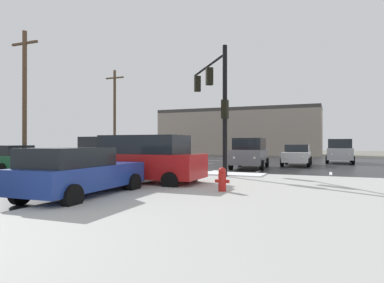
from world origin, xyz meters
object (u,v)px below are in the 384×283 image
object	(u,v)px
suv_grey	(250,152)
utility_pole_far	(115,113)
traffic_signal_mast	(215,93)
sedan_white	(297,154)
fire_hydrant	(222,179)
utility_pole_mid	(25,97)
suv_red	(145,159)
suv_silver	(340,150)
suv_tan	(113,155)
sedan_blue	(79,172)
sedan_green	(0,159)

from	to	relation	value
suv_grey	utility_pole_far	size ratio (longest dim) A/B	0.52
traffic_signal_mast	sedan_white	distance (m)	10.96
fire_hydrant	utility_pole_mid	distance (m)	16.54
sedan_white	utility_pole_mid	world-z (taller)	utility_pole_mid
fire_hydrant	suv_red	world-z (taller)	suv_red
suv_red	suv_silver	distance (m)	20.81
suv_grey	utility_pole_mid	size ratio (longest dim) A/B	0.55
sedan_white	utility_pole_mid	bearing A→B (deg)	-57.75
utility_pole_far	utility_pole_mid	bearing A→B (deg)	-78.72
sedan_white	utility_pole_far	bearing A→B (deg)	-100.31
suv_tan	suv_grey	bearing A→B (deg)	-34.20
utility_pole_mid	suv_silver	bearing A→B (deg)	38.59
sedan_blue	utility_pole_far	distance (m)	25.91
sedan_green	suv_tan	distance (m)	6.56
suv_red	sedan_white	xyz separation A→B (m)	(4.70, 14.45, -0.24)
suv_red	utility_pole_mid	world-z (taller)	utility_pole_mid
suv_tan	suv_red	xyz separation A→B (m)	(3.84, -3.18, 0.00)
sedan_blue	suv_grey	bearing A→B (deg)	-10.09
traffic_signal_mast	sedan_blue	world-z (taller)	traffic_signal_mast
suv_tan	utility_pole_mid	world-z (taller)	utility_pole_mid
suv_grey	utility_pole_far	world-z (taller)	utility_pole_far
fire_hydrant	suv_silver	distance (m)	20.97
sedan_green	utility_pole_far	bearing A→B (deg)	-75.57
sedan_green	utility_pole_mid	xyz separation A→B (m)	(-1.27, 2.72, 3.88)
traffic_signal_mast	sedan_green	distance (m)	12.55
suv_tan	sedan_white	world-z (taller)	suv_tan
sedan_white	utility_pole_far	xyz separation A→B (m)	(-18.81, 3.17, 4.08)
sedan_blue	utility_pole_far	xyz separation A→B (m)	(-14.04, 21.40, 4.08)
suv_red	suv_silver	size ratio (longest dim) A/B	1.00
traffic_signal_mast	sedan_blue	bearing A→B (deg)	131.83
suv_red	fire_hydrant	bearing A→B (deg)	161.12
traffic_signal_mast	suv_red	xyz separation A→B (m)	(-1.50, -4.56, -3.22)
fire_hydrant	suv_tan	xyz separation A→B (m)	(-7.55, 4.45, 0.55)
sedan_white	suv_red	bearing A→B (deg)	-18.77
utility_pole_mid	utility_pole_far	size ratio (longest dim) A/B	0.96
suv_grey	fire_hydrant	bearing A→B (deg)	3.95
sedan_blue	utility_pole_mid	world-z (taller)	utility_pole_mid
traffic_signal_mast	sedan_blue	size ratio (longest dim) A/B	1.37
sedan_blue	sedan_white	size ratio (longest dim) A/B	1.01
fire_hydrant	sedan_green	distance (m)	14.07
traffic_signal_mast	utility_pole_far	size ratio (longest dim) A/B	0.66
suv_red	suv_grey	distance (m)	10.60
fire_hydrant	utility_pole_mid	bearing A→B (deg)	160.74
suv_tan	suv_silver	xyz separation A→B (m)	(11.61, 16.12, 0.00)
suv_red	utility_pole_mid	size ratio (longest dim) A/B	0.54
fire_hydrant	suv_red	distance (m)	3.96
fire_hydrant	sedan_blue	distance (m)	4.54
traffic_signal_mast	sedan_green	xyz separation A→B (m)	(-11.62, -3.27, -3.45)
sedan_blue	utility_pole_mid	size ratio (longest dim) A/B	0.51
traffic_signal_mast	suv_silver	bearing A→B (deg)	-60.52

